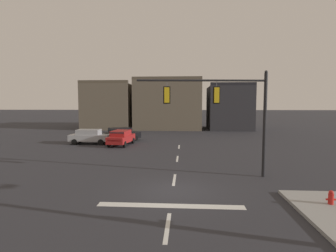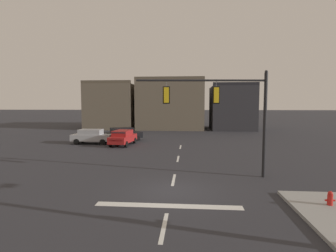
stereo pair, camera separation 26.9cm
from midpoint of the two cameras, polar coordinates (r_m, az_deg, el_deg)
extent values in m
plane|color=#2B2B30|center=(13.85, 0.45, -13.80)|extent=(400.00, 400.00, 0.00)
cube|color=silver|center=(11.97, -0.12, -16.81)|extent=(6.40, 0.50, 0.01)
cube|color=silver|center=(10.14, -0.93, -20.94)|extent=(0.16, 2.40, 0.01)
cube|color=silver|center=(15.75, 0.87, -11.49)|extent=(0.16, 2.40, 0.01)
cube|color=silver|center=(21.58, 1.67, -7.06)|extent=(0.16, 2.40, 0.01)
cube|color=silver|center=(27.47, 2.11, -4.52)|extent=(0.16, 2.40, 0.01)
cylinder|color=black|center=(16.84, 19.68, 0.11)|extent=(0.20, 0.20, 6.26)
cylinder|color=black|center=(15.88, 6.79, 9.73)|extent=(7.62, 0.81, 0.12)
sphere|color=black|center=(16.90, 19.98, 10.91)|extent=(0.18, 0.18, 0.18)
cylinder|color=#56565B|center=(16.01, 9.95, 8.81)|extent=(0.03, 0.03, 0.35)
cube|color=gold|center=(15.97, 9.91, 6.57)|extent=(0.32, 0.27, 0.90)
sphere|color=red|center=(16.11, 9.84, 7.56)|extent=(0.20, 0.20, 0.20)
sphere|color=#2D2314|center=(16.10, 9.82, 6.56)|extent=(0.20, 0.20, 0.20)
sphere|color=black|center=(16.09, 9.81, 5.56)|extent=(0.20, 0.20, 0.20)
cube|color=black|center=(15.95, 9.93, 6.58)|extent=(0.42, 0.07, 1.02)
cylinder|color=#56565B|center=(15.70, -0.76, 8.96)|extent=(0.03, 0.03, 0.35)
cube|color=gold|center=(15.66, -0.75, 6.68)|extent=(0.32, 0.27, 0.90)
sphere|color=red|center=(15.81, -0.76, 7.68)|extent=(0.20, 0.20, 0.20)
sphere|color=#2D2314|center=(15.79, -0.76, 6.67)|extent=(0.20, 0.20, 0.20)
sphere|color=black|center=(15.79, -0.76, 5.65)|extent=(0.20, 0.20, 0.20)
cube|color=black|center=(15.64, -0.75, 6.68)|extent=(0.42, 0.07, 1.02)
cube|color=black|center=(32.29, -10.27, -1.97)|extent=(4.66, 3.93, 0.70)
cube|color=black|center=(32.18, -10.54, -0.86)|extent=(2.94, 2.69, 0.56)
cube|color=#2D3842|center=(32.44, -9.26, -0.84)|extent=(1.05, 1.40, 0.47)
cube|color=#2D3842|center=(31.81, -12.52, -1.00)|extent=(1.02, 1.39, 0.46)
cylinder|color=black|center=(33.63, -8.41, -2.33)|extent=(0.66, 0.54, 0.64)
cylinder|color=black|center=(32.06, -7.30, -2.66)|extent=(0.66, 0.54, 0.64)
cylinder|color=black|center=(32.69, -13.16, -2.60)|extent=(0.66, 0.54, 0.64)
cylinder|color=black|center=(31.08, -12.26, -2.96)|extent=(0.66, 0.54, 0.64)
sphere|color=silver|center=(33.60, -7.09, -1.58)|extent=(0.16, 0.16, 0.16)
sphere|color=silver|center=(32.55, -6.31, -1.78)|extent=(0.16, 0.16, 0.16)
cube|color=maroon|center=(31.63, -13.99, -2.02)|extent=(0.79, 1.16, 0.12)
cube|color=#9EA0A5|center=(30.76, -16.66, -2.41)|extent=(4.43, 1.88, 0.70)
cube|color=#9EA0A5|center=(30.75, -16.95, -1.24)|extent=(2.49, 1.64, 0.56)
cube|color=#2D3842|center=(30.50, -15.59, -1.30)|extent=(0.28, 1.52, 0.47)
cube|color=#2D3842|center=(31.16, -18.98, -1.26)|extent=(0.24, 1.52, 0.46)
cylinder|color=black|center=(31.17, -13.60, -2.96)|extent=(0.64, 0.23, 0.64)
cylinder|color=black|center=(29.56, -14.52, -3.39)|extent=(0.64, 0.23, 0.64)
cylinder|color=black|center=(32.10, -18.59, -2.86)|extent=(0.64, 0.23, 0.64)
cylinder|color=black|center=(30.54, -19.74, -3.26)|extent=(0.64, 0.23, 0.64)
sphere|color=silver|center=(30.66, -12.45, -2.26)|extent=(0.16, 0.16, 0.16)
sphere|color=silver|center=(29.56, -13.04, -2.52)|extent=(0.16, 0.16, 0.16)
cube|color=maroon|center=(31.54, -20.40, -2.19)|extent=(0.07, 1.37, 0.12)
cube|color=#A81E1E|center=(29.00, -10.28, -2.71)|extent=(2.23, 4.56, 0.70)
cube|color=#A81E1E|center=(28.79, -10.40, -1.51)|extent=(1.84, 2.61, 0.56)
cube|color=#2D3842|center=(29.51, -9.89, -1.39)|extent=(1.54, 0.40, 0.47)
cube|color=#2D3842|center=(27.70, -11.22, -1.80)|extent=(1.53, 0.37, 0.46)
cylinder|color=black|center=(30.70, -10.85, -3.03)|extent=(0.28, 0.66, 0.64)
cylinder|color=black|center=(30.15, -7.82, -3.13)|extent=(0.28, 0.66, 0.64)
cylinder|color=black|center=(28.02, -12.91, -3.80)|extent=(0.28, 0.66, 0.64)
cylinder|color=black|center=(27.42, -9.62, -3.93)|extent=(0.28, 0.66, 0.64)
sphere|color=silver|center=(31.23, -9.93, -2.09)|extent=(0.16, 0.16, 0.16)
sphere|color=silver|center=(30.87, -7.91, -2.15)|extent=(0.16, 0.16, 0.16)
cube|color=maroon|center=(26.97, -11.85, -3.12)|extent=(1.37, 0.18, 0.12)
cylinder|color=red|center=(13.52, 31.18, -13.50)|extent=(0.22, 0.22, 0.55)
cylinder|color=red|center=(13.60, 31.13, -14.61)|extent=(0.30, 0.30, 0.10)
sphere|color=red|center=(13.42, 31.24, -12.18)|extent=(0.20, 0.20, 0.20)
cylinder|color=red|center=(13.44, 30.60, -13.46)|extent=(0.10, 0.08, 0.08)
cylinder|color=red|center=(13.58, 31.76, -13.33)|extent=(0.10, 0.08, 0.08)
cube|color=#665B4C|center=(52.29, -11.69, 4.10)|extent=(8.41, 13.96, 7.92)
cube|color=brown|center=(46.04, -14.01, 9.24)|extent=(8.41, 0.60, 0.50)
cube|color=#665B4C|center=(50.37, 0.10, 4.48)|extent=(11.57, 13.67, 8.45)
cube|color=brown|center=(44.07, -0.44, 10.29)|extent=(11.57, 0.60, 0.50)
cube|color=#2D2D33|center=(48.17, 12.85, 3.77)|extent=(7.31, 8.23, 7.47)
cube|color=black|center=(44.53, 13.73, 8.82)|extent=(7.31, 0.60, 0.50)
camera|label=1|loc=(0.13, -90.44, -0.04)|focal=28.27mm
camera|label=2|loc=(0.13, 89.56, 0.04)|focal=28.27mm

